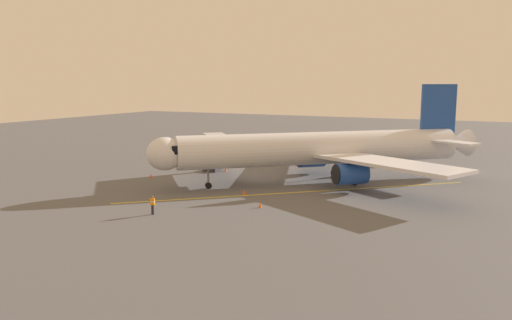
{
  "coord_description": "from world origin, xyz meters",
  "views": [
    {
      "loc": [
        -19.88,
        56.06,
        11.79
      ],
      "look_at": [
        5.24,
        5.32,
        3.0
      ],
      "focal_mm": 35.46,
      "sensor_mm": 36.0,
      "label": 1
    }
  ],
  "objects_px": {
    "ground_crew_marshaller": "(153,205)",
    "safety_cone_nose_right": "(151,176)",
    "jet_bridge": "(221,148)",
    "safety_cone_wing_port": "(226,169)",
    "box_truck_near_nose": "(384,155)",
    "safety_cone_wing_starboard": "(244,192)",
    "airplane": "(324,149)",
    "safety_cone_nose_left": "(260,205)"
  },
  "relations": [
    {
      "from": "airplane",
      "to": "safety_cone_wing_starboard",
      "type": "distance_m",
      "value": 12.02
    },
    {
      "from": "airplane",
      "to": "safety_cone_nose_left",
      "type": "height_order",
      "value": "airplane"
    },
    {
      "from": "ground_crew_marshaller",
      "to": "safety_cone_nose_right",
      "type": "distance_m",
      "value": 17.71
    },
    {
      "from": "safety_cone_wing_starboard",
      "to": "ground_crew_marshaller",
      "type": "bearing_deg",
      "value": 71.32
    },
    {
      "from": "ground_crew_marshaller",
      "to": "box_truck_near_nose",
      "type": "height_order",
      "value": "box_truck_near_nose"
    },
    {
      "from": "safety_cone_nose_left",
      "to": "safety_cone_nose_right",
      "type": "bearing_deg",
      "value": -21.58
    },
    {
      "from": "safety_cone_nose_right",
      "to": "safety_cone_wing_starboard",
      "type": "xyz_separation_m",
      "value": [
        -14.65,
        3.11,
        0.0
      ]
    },
    {
      "from": "safety_cone_nose_left",
      "to": "jet_bridge",
      "type": "bearing_deg",
      "value": -45.62
    },
    {
      "from": "box_truck_near_nose",
      "to": "safety_cone_wing_starboard",
      "type": "relative_size",
      "value": 8.51
    },
    {
      "from": "airplane",
      "to": "box_truck_near_nose",
      "type": "xyz_separation_m",
      "value": [
        -3.72,
        -15.88,
        -2.62
      ]
    },
    {
      "from": "jet_bridge",
      "to": "safety_cone_nose_right",
      "type": "xyz_separation_m",
      "value": [
        7.94,
        3.53,
        -3.49
      ]
    },
    {
      "from": "safety_cone_wing_port",
      "to": "safety_cone_wing_starboard",
      "type": "distance_m",
      "value": 14.41
    },
    {
      "from": "safety_cone_wing_starboard",
      "to": "safety_cone_nose_left",
      "type": "bearing_deg",
      "value": 132.9
    },
    {
      "from": "ground_crew_marshaller",
      "to": "safety_cone_nose_left",
      "type": "bearing_deg",
      "value": -139.3
    },
    {
      "from": "jet_bridge",
      "to": "safety_cone_nose_right",
      "type": "bearing_deg",
      "value": 23.96
    },
    {
      "from": "jet_bridge",
      "to": "safety_cone_wing_starboard",
      "type": "relative_size",
      "value": 17.88
    },
    {
      "from": "airplane",
      "to": "ground_crew_marshaller",
      "type": "distance_m",
      "value": 22.92
    },
    {
      "from": "jet_bridge",
      "to": "box_truck_near_nose",
      "type": "bearing_deg",
      "value": -129.06
    },
    {
      "from": "safety_cone_nose_right",
      "to": "safety_cone_wing_port",
      "type": "bearing_deg",
      "value": -125.25
    },
    {
      "from": "box_truck_near_nose",
      "to": "safety_cone_nose_right",
      "type": "distance_m",
      "value": 32.94
    },
    {
      "from": "ground_crew_marshaller",
      "to": "safety_cone_wing_port",
      "type": "distance_m",
      "value": 22.77
    },
    {
      "from": "airplane",
      "to": "safety_cone_nose_right",
      "type": "distance_m",
      "value": 21.46
    },
    {
      "from": "airplane",
      "to": "safety_cone_wing_starboard",
      "type": "height_order",
      "value": "airplane"
    },
    {
      "from": "safety_cone_nose_right",
      "to": "safety_cone_wing_port",
      "type": "xyz_separation_m",
      "value": [
        -5.88,
        -8.32,
        0.0
      ]
    },
    {
      "from": "jet_bridge",
      "to": "safety_cone_wing_port",
      "type": "bearing_deg",
      "value": -66.72
    },
    {
      "from": "box_truck_near_nose",
      "to": "safety_cone_nose_left",
      "type": "bearing_deg",
      "value": 80.48
    },
    {
      "from": "airplane",
      "to": "safety_cone_nose_left",
      "type": "xyz_separation_m",
      "value": [
        1.35,
        14.37,
        -3.73
      ]
    },
    {
      "from": "safety_cone_nose_right",
      "to": "jet_bridge",
      "type": "bearing_deg",
      "value": -156.04
    },
    {
      "from": "ground_crew_marshaller",
      "to": "safety_cone_nose_right",
      "type": "relative_size",
      "value": 3.11
    },
    {
      "from": "safety_cone_wing_port",
      "to": "box_truck_near_nose",
      "type": "bearing_deg",
      "value": -140.65
    },
    {
      "from": "airplane",
      "to": "safety_cone_wing_port",
      "type": "height_order",
      "value": "airplane"
    },
    {
      "from": "airplane",
      "to": "safety_cone_wing_starboard",
      "type": "bearing_deg",
      "value": 62.44
    },
    {
      "from": "ground_crew_marshaller",
      "to": "safety_cone_nose_right",
      "type": "xyz_separation_m",
      "value": [
        11.01,
        -13.86,
        -0.61
      ]
    },
    {
      "from": "ground_crew_marshaller",
      "to": "box_truck_near_nose",
      "type": "relative_size",
      "value": 0.37
    },
    {
      "from": "jet_bridge",
      "to": "ground_crew_marshaller",
      "type": "height_order",
      "value": "jet_bridge"
    },
    {
      "from": "airplane",
      "to": "ground_crew_marshaller",
      "type": "xyz_separation_m",
      "value": [
        8.92,
        20.88,
        -3.12
      ]
    },
    {
      "from": "ground_crew_marshaller",
      "to": "box_truck_near_nose",
      "type": "distance_m",
      "value": 38.87
    },
    {
      "from": "jet_bridge",
      "to": "safety_cone_wing_starboard",
      "type": "bearing_deg",
      "value": 135.28
    },
    {
      "from": "jet_bridge",
      "to": "box_truck_near_nose",
      "type": "height_order",
      "value": "jet_bridge"
    },
    {
      "from": "jet_bridge",
      "to": "ground_crew_marshaller",
      "type": "bearing_deg",
      "value": 100.02
    },
    {
      "from": "jet_bridge",
      "to": "box_truck_near_nose",
      "type": "xyz_separation_m",
      "value": [
        -15.72,
        -19.37,
        -2.38
      ]
    },
    {
      "from": "safety_cone_nose_left",
      "to": "safety_cone_wing_port",
      "type": "bearing_deg",
      "value": -50.96
    }
  ]
}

